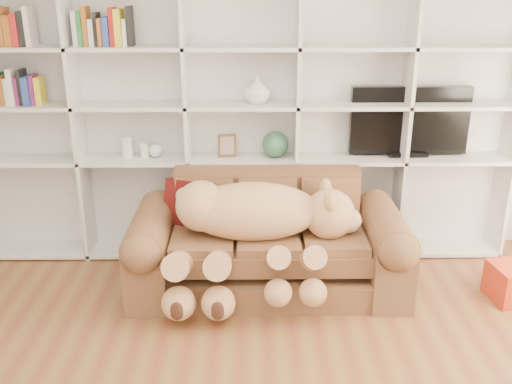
{
  "coord_description": "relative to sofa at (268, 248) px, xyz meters",
  "views": [
    {
      "loc": [
        0.06,
        -2.2,
        2.26
      ],
      "look_at": [
        0.11,
        1.63,
        0.81
      ],
      "focal_mm": 40.0,
      "sensor_mm": 36.0,
      "label": 1
    }
  ],
  "objects": [
    {
      "name": "wall_back",
      "position": [
        -0.2,
        0.79,
        1.03
      ],
      "size": [
        5.0,
        0.02,
        2.7
      ],
      "primitive_type": "cube",
      "color": "silver",
      "rests_on": "floor"
    },
    {
      "name": "bookshelf",
      "position": [
        -0.44,
        0.66,
        0.98
      ],
      "size": [
        4.43,
        0.35,
        2.4
      ],
      "color": "silver",
      "rests_on": "floor"
    },
    {
      "name": "sofa",
      "position": [
        0.0,
        0.0,
        0.0
      ],
      "size": [
        2.05,
        0.88,
        0.86
      ],
      "color": "brown",
      "rests_on": "floor"
    },
    {
      "name": "teddy_bear",
      "position": [
        -0.11,
        -0.17,
        0.26
      ],
      "size": [
        1.43,
        0.81,
        0.83
      ],
      "rotation": [
        0.0,
        0.0,
        0.14
      ],
      "color": "tan",
      "rests_on": "sofa"
    },
    {
      "name": "throw_pillow",
      "position": [
        -0.6,
        0.14,
        0.3
      ],
      "size": [
        0.43,
        0.34,
        0.39
      ],
      "primitive_type": "cube",
      "rotation": [
        -0.24,
        0.0,
        -0.41
      ],
      "color": "#510E0E",
      "rests_on": "sofa"
    },
    {
      "name": "tv",
      "position": [
        1.17,
        0.65,
        0.82
      ],
      "size": [
        0.97,
        0.18,
        0.57
      ],
      "color": "black",
      "rests_on": "bookshelf"
    },
    {
      "name": "picture_frame",
      "position": [
        -0.32,
        0.6,
        0.64
      ],
      "size": [
        0.15,
        0.05,
        0.19
      ],
      "primitive_type": "cube",
      "rotation": [
        0.0,
        0.0,
        0.18
      ],
      "color": "brown",
      "rests_on": "bookshelf"
    },
    {
      "name": "green_vase",
      "position": [
        0.07,
        0.6,
        0.65
      ],
      "size": [
        0.22,
        0.22,
        0.22
      ],
      "primitive_type": "sphere",
      "color": "#315F42",
      "rests_on": "bookshelf"
    },
    {
      "name": "figurine_tall",
      "position": [
        -1.14,
        0.6,
        0.63
      ],
      "size": [
        0.11,
        0.11,
        0.18
      ],
      "primitive_type": "cylinder",
      "rotation": [
        0.0,
        0.0,
        -0.22
      ],
      "color": "silver",
      "rests_on": "bookshelf"
    },
    {
      "name": "figurine_short",
      "position": [
        -1.0,
        0.6,
        0.6
      ],
      "size": [
        0.09,
        0.09,
        0.12
      ],
      "primitive_type": "cylinder",
      "rotation": [
        0.0,
        0.0,
        0.24
      ],
      "color": "silver",
      "rests_on": "bookshelf"
    },
    {
      "name": "snow_globe",
      "position": [
        -0.91,
        0.6,
        0.6
      ],
      "size": [
        0.11,
        0.11,
        0.11
      ],
      "primitive_type": "sphere",
      "color": "silver",
      "rests_on": "bookshelf"
    },
    {
      "name": "shelf_vase",
      "position": [
        -0.07,
        0.6,
        1.1
      ],
      "size": [
        0.26,
        0.26,
        0.22
      ],
      "primitive_type": "imported",
      "rotation": [
        0.0,
        0.0,
        0.32
      ],
      "color": "white",
      "rests_on": "bookshelf"
    }
  ]
}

